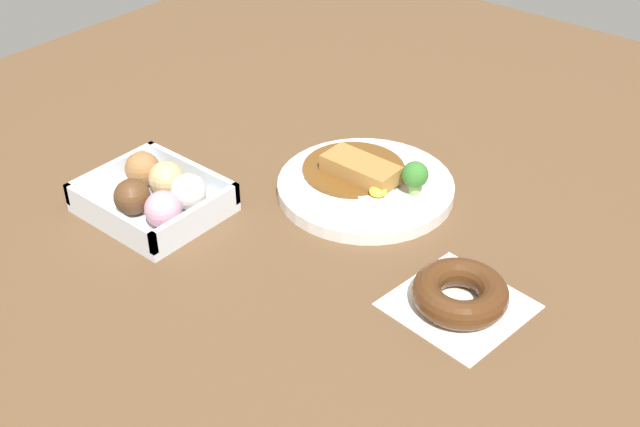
{
  "coord_description": "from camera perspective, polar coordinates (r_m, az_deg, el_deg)",
  "views": [
    {
      "loc": [
        -0.55,
        0.73,
        0.63
      ],
      "look_at": [
        -0.0,
        0.08,
        0.03
      ],
      "focal_mm": 45.67,
      "sensor_mm": 36.0,
      "label": 1
    }
  ],
  "objects": [
    {
      "name": "donut_box",
      "position": [
        1.11,
        -11.41,
        1.28
      ],
      "size": [
        0.18,
        0.15,
        0.06
      ],
      "color": "silver",
      "rests_on": "ground_plane"
    },
    {
      "name": "chocolate_ring_donut",
      "position": [
        0.95,
        9.78,
        -5.58
      ],
      "size": [
        0.16,
        0.16,
        0.04
      ],
      "color": "white",
      "rests_on": "ground_plane"
    },
    {
      "name": "curry_plate",
      "position": [
        1.13,
        3.24,
        2.1
      ],
      "size": [
        0.25,
        0.25,
        0.07
      ],
      "color": "white",
      "rests_on": "ground_plane"
    },
    {
      "name": "ground_plane",
      "position": [
        1.11,
        2.32,
        0.55
      ],
      "size": [
        1.6,
        1.6,
        0.0
      ],
      "primitive_type": "plane",
      "color": "brown"
    }
  ]
}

